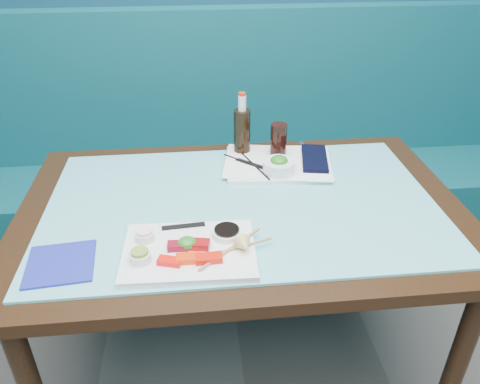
{
  "coord_description": "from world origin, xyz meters",
  "views": [
    {
      "loc": [
        -0.14,
        0.21,
        1.55
      ],
      "look_at": [
        -0.01,
        1.44,
        0.8
      ],
      "focal_mm": 35.0,
      "sensor_mm": 36.0,
      "label": 1
    }
  ],
  "objects": [
    {
      "name": "fork",
      "position": [
        0.28,
        1.79,
        0.78
      ],
      "size": [
        0.04,
        0.08,
        0.01
      ],
      "primitive_type": "cylinder",
      "rotation": [
        1.57,
        0.0,
        0.33
      ],
      "color": "white",
      "rests_on": "serving_tray"
    },
    {
      "name": "cola_bottle_neck",
      "position": [
        0.04,
        1.79,
        0.96
      ],
      "size": [
        0.03,
        0.03,
        0.06
      ],
      "primitive_type": "cylinder",
      "rotation": [
        0.0,
        0.0,
        0.15
      ],
      "color": "white",
      "rests_on": "cola_bottle_body"
    },
    {
      "name": "dining_table",
      "position": [
        0.0,
        1.45,
        0.67
      ],
      "size": [
        1.4,
        0.9,
        0.75
      ],
      "color": "black",
      "rests_on": "ground"
    },
    {
      "name": "wooden_chopstick_b",
      "position": [
        -0.05,
        1.19,
        0.78
      ],
      "size": [
        0.21,
        0.08,
        0.01
      ],
      "primitive_type": "cylinder",
      "rotation": [
        1.57,
        0.0,
        -1.25
      ],
      "color": "#9B8449",
      "rests_on": "sashimi_plate"
    },
    {
      "name": "blue_napkin",
      "position": [
        -0.5,
        1.2,
        0.76
      ],
      "size": [
        0.19,
        0.19,
        0.01
      ],
      "primitive_type": "cube",
      "rotation": [
        0.0,
        0.0,
        0.09
      ],
      "color": "#1B2499",
      "rests_on": "glass_top"
    },
    {
      "name": "cola_glass",
      "position": [
        0.17,
        1.74,
        0.83
      ],
      "size": [
        0.08,
        0.08,
        0.12
      ],
      "primitive_type": "cylinder",
      "rotation": [
        0.0,
        0.0,
        0.38
      ],
      "color": "black",
      "rests_on": "serving_tray"
    },
    {
      "name": "seaweed_salad",
      "position": [
        0.15,
        1.61,
        0.82
      ],
      "size": [
        0.06,
        0.06,
        0.03
      ],
      "primitive_type": "ellipsoid",
      "rotation": [
        0.0,
        0.0,
        0.0
      ],
      "color": "#25781B",
      "rests_on": "seaweed_bowl"
    },
    {
      "name": "salmon_left",
      "position": [
        -0.22,
        1.15,
        0.78
      ],
      "size": [
        0.07,
        0.05,
        0.01
      ],
      "primitive_type": "cube",
      "rotation": [
        0.0,
        0.0,
        -0.3
      ],
      "color": "#FF110A",
      "rests_on": "sashimi_plate"
    },
    {
      "name": "serving_tray",
      "position": [
        0.16,
        1.68,
        0.76
      ],
      "size": [
        0.38,
        0.3,
        0.01
      ],
      "primitive_type": "cube",
      "rotation": [
        0.0,
        0.0,
        -0.07
      ],
      "color": "white",
      "rests_on": "glass_top"
    },
    {
      "name": "cola_bottle_body",
      "position": [
        0.04,
        1.79,
        0.85
      ],
      "size": [
        0.07,
        0.07,
        0.17
      ],
      "primitive_type": "cylinder",
      "rotation": [
        0.0,
        0.0,
        0.09
      ],
      "color": "black",
      "rests_on": "glass_top"
    },
    {
      "name": "ginger_fill",
      "position": [
        -0.29,
        1.26,
        0.8
      ],
      "size": [
        0.05,
        0.05,
        0.01
      ],
      "primitive_type": "cylinder",
      "rotation": [
        0.0,
        0.0,
        0.11
      ],
      "color": "white",
      "rests_on": "ramekin_ginger"
    },
    {
      "name": "paper_placemat",
      "position": [
        0.16,
        1.68,
        0.77
      ],
      "size": [
        0.42,
        0.33,
        0.0
      ],
      "primitive_type": "cube",
      "rotation": [
        0.0,
        0.0,
        -0.18
      ],
      "color": "white",
      "rests_on": "serving_tray"
    },
    {
      "name": "booth_bench",
      "position": [
        0.0,
        2.29,
        0.37
      ],
      "size": [
        3.0,
        0.56,
        1.17
      ],
      "color": "#0D4D56",
      "rests_on": "ground"
    },
    {
      "name": "seaweed_bowl",
      "position": [
        0.15,
        1.61,
        0.79
      ],
      "size": [
        0.12,
        0.12,
        0.04
      ],
      "primitive_type": "cylinder",
      "rotation": [
        0.0,
        0.0,
        -0.12
      ],
      "color": "white",
      "rests_on": "serving_tray"
    },
    {
      "name": "wasabi_fill",
      "position": [
        -0.29,
        1.17,
        0.8
      ],
      "size": [
        0.06,
        0.06,
        0.01
      ],
      "primitive_type": "cylinder",
      "rotation": [
        0.0,
        0.0,
        -0.3
      ],
      "color": "olive",
      "rests_on": "ramekin_wasabi"
    },
    {
      "name": "cola_bottle_cap",
      "position": [
        0.04,
        1.79,
        0.99
      ],
      "size": [
        0.03,
        0.03,
        0.01
      ],
      "primitive_type": "cylinder",
      "rotation": [
        0.0,
        0.0,
        -0.43
      ],
      "color": "red",
      "rests_on": "cola_bottle_neck"
    },
    {
      "name": "tuna_left",
      "position": [
        -0.2,
        1.21,
        0.78
      ],
      "size": [
        0.06,
        0.03,
        0.02
      ],
      "primitive_type": "cube",
      "rotation": [
        0.0,
        0.0,
        -0.02
      ],
      "color": "maroon",
      "rests_on": "sashimi_plate"
    },
    {
      "name": "navy_pouch",
      "position": [
        0.29,
        1.68,
        0.78
      ],
      "size": [
        0.13,
        0.22,
        0.02
      ],
      "primitive_type": "cube",
      "rotation": [
        0.0,
        0.0,
        -0.19
      ],
      "color": "black",
      "rests_on": "serving_tray"
    },
    {
      "name": "wooden_chopstick_a",
      "position": [
        -0.06,
        1.19,
        0.78
      ],
      "size": [
        0.18,
        0.17,
        0.01
      ],
      "primitive_type": "cylinder",
      "rotation": [
        1.57,
        0.0,
        -0.83
      ],
      "color": "#A4774D",
      "rests_on": "sashimi_plate"
    },
    {
      "name": "salmon_mid",
      "position": [
        -0.17,
        1.16,
        0.78
      ],
      "size": [
        0.07,
        0.03,
        0.02
      ],
      "primitive_type": "cube",
      "rotation": [
        0.0,
        0.0,
        0.01
      ],
      "color": "#FA340A",
      "rests_on": "sashimi_plate"
    },
    {
      "name": "seaweed_garnish",
      "position": [
        -0.17,
        1.22,
        0.79
      ],
      "size": [
        0.06,
        0.06,
        0.03
      ],
      "primitive_type": "ellipsoid",
      "rotation": [
        0.0,
        0.0,
        -0.27
      ],
      "color": "#227D1C",
      "rests_on": "sashimi_plate"
    },
    {
      "name": "tray_sleeve",
      "position": [
        0.06,
        1.67,
        0.77
      ],
      "size": [
        0.12,
        0.11,
        0.0
      ],
      "primitive_type": "cube",
      "rotation": [
        0.0,
        0.0,
        0.85
      ],
      "color": "black",
      "rests_on": "serving_tray"
    },
    {
      "name": "chopstick_sleeve",
      "position": [
        -0.18,
        1.31,
        0.78
      ],
      "size": [
        0.12,
        0.03,
        0.0
      ],
      "primitive_type": "cube",
      "rotation": [
        0.0,
        0.0,
        0.08
      ],
      "color": "black",
      "rests_on": "sashimi_plate"
    },
    {
      "name": "ramekin_ginger",
      "position": [
        -0.29,
        1.26,
        0.79
      ],
      "size": [
        0.06,
        0.06,
        0.02
      ],
      "primitive_type": "cylinder",
      "rotation": [
        0.0,
        0.0,
        -0.22
      ],
      "color": "silver",
      "rests_on": "sashimi_plate"
    },
    {
      "name": "black_chopstick_b",
      "position": [
        0.06,
        1.67,
        0.77
      ],
      "size": [
        0.09,
        0.24,
        0.01
      ],
      "primitive_type": "cylinder",
      "rotation": [
        1.57,
        0.0,
        0.33
      ],
      "color": "black",
      "rests_on": "serving_tray"
    },
    {
      "name": "tuna_right",
      "position": [
        -0.14,
        1.21,
        0.79
      ],
      "size": [
        0.07,
        0.05,
        0.02
      ],
      "primitive_type": "cube",
      "rotation": [
        0.0,
        0.0,
        -0.19
      ],
      "color": "maroon",
      "rests_on": "sashimi_plate"
    },
    {
      "name": "sashimi_plate",
      "position": [
        -0.17,
        1.21,
        0.77
      ],
      "size": [
        0.36,
        0.26,
        0.02
      ],
      "primitive_type": "cube",
      "rotation": [
        0.0,
        0.0,
        -0.03
      ],
      "color": "white",
      "rests_on": "glass_top"
    },
    {
      "name": "soy_dish",
      "position": [
        -0.06,
        1.26,
        0.78
      ],
      "size": [
        0.11,
        0.11,
        0.02
      ],
      "primitive_type": "cylinder",
      "rotation": [
        0.0,
        0.0,
        -0.38
      ],
      "color": "white",
      "rests_on": "sashimi_plate"
    },
    {
      "name": "black_chopstick_a",
      "position": [
        0.06,
        1.67,
        0.77
      ],
      "size": [
        0.18,
        0.17,
        0.01
      ],
      "primitive_type": "cylinder",
      "rotation": [
        1.57,
        0.0,
        0.8
      ],
      "color": "black",
      "rests_on": "serving_tray"
    },
    {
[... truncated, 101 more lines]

